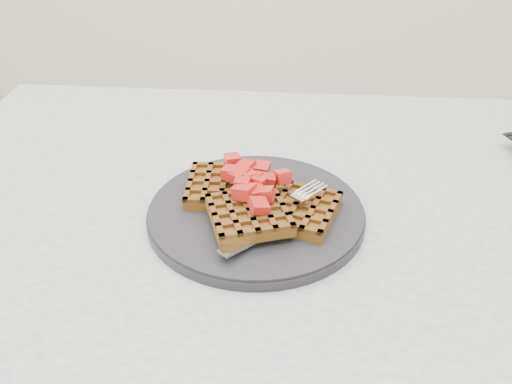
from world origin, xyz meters
TOP-DOWN VIEW (x-y plane):
  - table at (0.00, 0.00)m, footprint 1.20×0.80m
  - plate at (-0.11, -0.01)m, footprint 0.27×0.27m
  - waffles at (-0.11, -0.01)m, footprint 0.20×0.18m
  - strawberry_pile at (-0.11, -0.01)m, footprint 0.15×0.15m
  - fork at (-0.07, -0.04)m, footprint 0.13×0.15m

SIDE VIEW (x-z plane):
  - table at x=0.00m, z-range 0.26..1.01m
  - plate at x=-0.11m, z-range 0.75..0.77m
  - fork at x=-0.07m, z-range 0.77..0.78m
  - waffles at x=-0.11m, z-range 0.76..0.79m
  - strawberry_pile at x=-0.11m, z-range 0.79..0.82m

